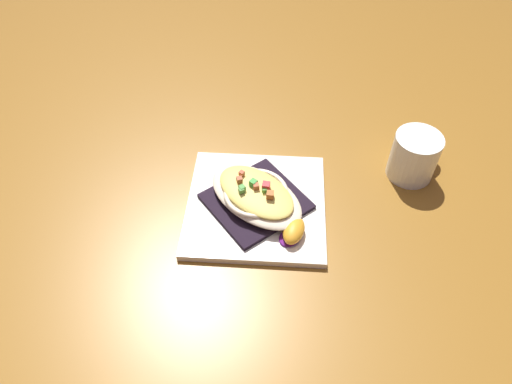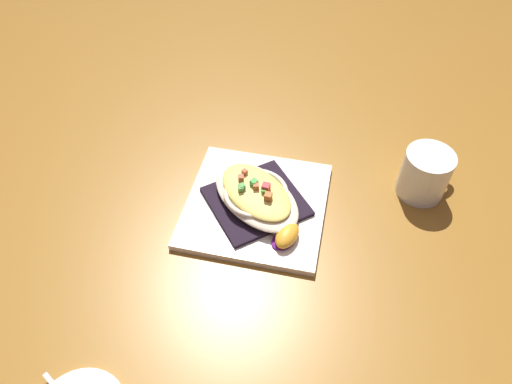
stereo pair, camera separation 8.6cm
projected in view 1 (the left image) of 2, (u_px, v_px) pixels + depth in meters
ground_plane at (256, 207)px, 0.89m from camera, size 2.60×2.60×0.00m
square_plate at (256, 205)px, 0.89m from camera, size 0.26×0.26×0.01m
folded_napkin at (256, 201)px, 0.88m from camera, size 0.22×0.22×0.01m
gratin_dish at (256, 194)px, 0.86m from camera, size 0.22×0.22×0.05m
orange_garnish at (293, 231)px, 0.82m from camera, size 0.07×0.06×0.03m
coffee_mug at (414, 158)px, 0.92m from camera, size 0.10×0.11×0.09m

